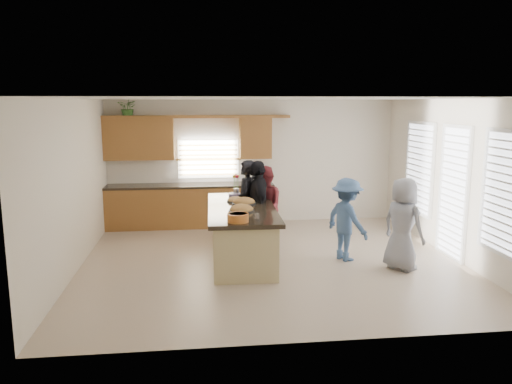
{
  "coord_description": "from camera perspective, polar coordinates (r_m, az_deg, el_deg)",
  "views": [
    {
      "loc": [
        -1.24,
        -8.27,
        2.74
      ],
      "look_at": [
        -0.21,
        0.49,
        1.15
      ],
      "focal_mm": 35.0,
      "sensor_mm": 36.0,
      "label": 1
    }
  ],
  "objects": [
    {
      "name": "clear_cup",
      "position": [
        7.75,
        0.1,
        -2.79
      ],
      "size": [
        0.08,
        0.08,
        0.09
      ],
      "primitive_type": "cylinder",
      "color": "white",
      "rests_on": "island"
    },
    {
      "name": "flower_vase",
      "position": [
        9.68,
        -2.29,
        0.89
      ],
      "size": [
        0.14,
        0.14,
        0.41
      ],
      "color": "silver",
      "rests_on": "island"
    },
    {
      "name": "platter_back",
      "position": [
        9.12,
        -2.36,
        -0.93
      ],
      "size": [
        0.32,
        0.32,
        0.13
      ],
      "color": "black",
      "rests_on": "island"
    },
    {
      "name": "potted_plant",
      "position": [
        11.18,
        -14.4,
        9.33
      ],
      "size": [
        0.51,
        0.48,
        0.45
      ],
      "primitive_type": "imported",
      "rotation": [
        0.0,
        0.0,
        -0.4
      ],
      "color": "#3D712D",
      "rests_on": "back_cabinetry"
    },
    {
      "name": "platter_mid",
      "position": [
        8.92,
        -1.38,
        -1.18
      ],
      "size": [
        0.44,
        0.44,
        0.18
      ],
      "color": "black",
      "rests_on": "island"
    },
    {
      "name": "floor",
      "position": [
        8.8,
        1.75,
        -7.93
      ],
      "size": [
        6.5,
        6.5,
        0.0
      ],
      "primitive_type": "plane",
      "color": "tan",
      "rests_on": "ground"
    },
    {
      "name": "woman_right_back",
      "position": [
        8.84,
        10.34,
        -3.1
      ],
      "size": [
        0.88,
        1.08,
        1.45
      ],
      "primitive_type": "imported",
      "rotation": [
        0.0,
        0.0,
        2.0
      ],
      "color": "#3A577F",
      "rests_on": "ground"
    },
    {
      "name": "woman_left_front",
      "position": [
        9.32,
        0.22,
        -1.52
      ],
      "size": [
        0.44,
        1.0,
        1.68
      ],
      "primitive_type": "imported",
      "rotation": [
        0.0,
        0.0,
        -1.55
      ],
      "color": "black",
      "rests_on": "ground"
    },
    {
      "name": "woman_left_mid",
      "position": [
        9.43,
        0.99,
        -1.77
      ],
      "size": [
        0.73,
        0.86,
        1.56
      ],
      "primitive_type": "imported",
      "rotation": [
        0.0,
        0.0,
        -1.37
      ],
      "color": "maroon",
      "rests_on": "ground"
    },
    {
      "name": "back_cabinetry",
      "position": [
        11.15,
        -7.79,
        0.7
      ],
      "size": [
        4.08,
        0.66,
        2.46
      ],
      "color": "brown",
      "rests_on": "ground"
    },
    {
      "name": "platter_front",
      "position": [
        8.32,
        -1.67,
        -2.01
      ],
      "size": [
        0.44,
        0.44,
        0.18
      ],
      "color": "black",
      "rests_on": "island"
    },
    {
      "name": "woman_left_back",
      "position": [
        9.57,
        -1.13,
        -1.3
      ],
      "size": [
        0.47,
        0.65,
        1.66
      ],
      "primitive_type": "imported",
      "rotation": [
        0.0,
        0.0,
        -1.71
      ],
      "color": "black",
      "rests_on": "ground"
    },
    {
      "name": "room_shell",
      "position": [
        8.4,
        1.82,
        4.49
      ],
      "size": [
        6.52,
        6.02,
        2.81
      ],
      "color": "silver",
      "rests_on": "ground"
    },
    {
      "name": "right_wall_glazing",
      "position": [
        9.38,
        21.77,
        0.92
      ],
      "size": [
        0.06,
        4.0,
        2.25
      ],
      "color": "white",
      "rests_on": "ground"
    },
    {
      "name": "plate_stack",
      "position": [
        9.72,
        -2.48,
        -0.26
      ],
      "size": [
        0.23,
        0.23,
        0.04
      ],
      "primitive_type": "cylinder",
      "color": "#B496DA",
      "rests_on": "island"
    },
    {
      "name": "salad_bowl",
      "position": [
        7.57,
        -2.08,
        -2.89
      ],
      "size": [
        0.33,
        0.33,
        0.13
      ],
      "color": "#C46723",
      "rests_on": "island"
    },
    {
      "name": "woman_right_front",
      "position": [
        8.54,
        16.43,
        -3.54
      ],
      "size": [
        0.8,
        0.9,
        1.54
      ],
      "primitive_type": "imported",
      "rotation": [
        0.0,
        0.0,
        2.1
      ],
      "color": "gray",
      "rests_on": "ground"
    },
    {
      "name": "island",
      "position": [
        8.79,
        -1.67,
        -4.86
      ],
      "size": [
        1.22,
        2.73,
        0.95
      ],
      "rotation": [
        0.0,
        0.0,
        -0.03
      ],
      "color": "tan",
      "rests_on": "ground"
    }
  ]
}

